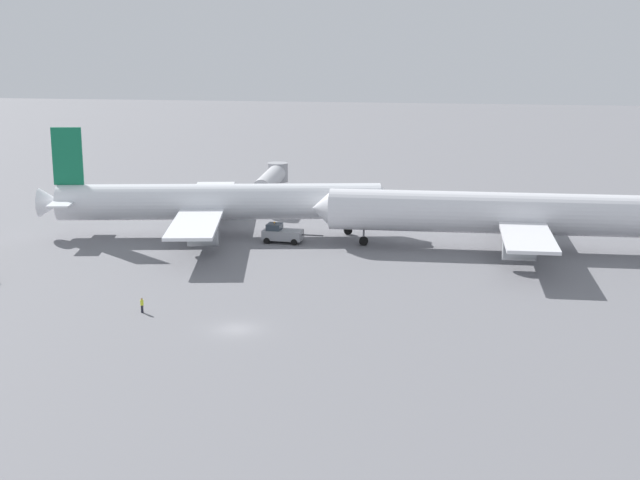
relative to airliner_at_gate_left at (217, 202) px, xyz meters
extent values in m
plane|color=slate|center=(13.44, -42.31, -5.06)|extent=(600.00, 600.00, 0.00)
cylinder|color=white|center=(0.49, 0.09, 0.09)|extent=(48.32, 13.83, 5.36)
cone|color=white|center=(25.36, 4.58, 0.09)|extent=(3.63, 5.35, 4.93)
cone|color=white|center=(-24.18, -4.37, 0.09)|extent=(4.30, 4.86, 4.29)
cube|color=white|center=(-1.88, -0.34, -0.71)|extent=(14.01, 43.83, 0.44)
cube|color=white|center=(-21.72, -3.92, 0.63)|extent=(5.46, 13.36, 0.28)
cube|color=#14724C|center=(-21.42, -3.87, 7.03)|extent=(4.39, 1.14, 8.51)
cylinder|color=#999EA3|center=(1.27, -12.11, -2.51)|extent=(4.60, 3.31, 2.60)
cylinder|color=#999EA3|center=(-3.05, 11.79, -2.51)|extent=(4.60, 3.31, 2.60)
cylinder|color=slate|center=(-3.46, 2.83, -3.36)|extent=(0.28, 0.28, 2.09)
cylinder|color=black|center=(-3.46, 2.83, -4.41)|extent=(1.38, 0.77, 1.30)
cylinder|color=slate|center=(-2.26, -3.86, -3.36)|extent=(0.28, 0.28, 2.09)
cylinder|color=black|center=(-2.26, -3.86, -4.41)|extent=(1.38, 0.77, 1.30)
cylinder|color=slate|center=(19.44, 3.51, -3.36)|extent=(0.28, 0.28, 2.09)
cylinder|color=black|center=(19.44, 3.51, -4.41)|extent=(1.38, 0.77, 1.30)
cylinder|color=silver|center=(42.05, -2.82, 0.21)|extent=(48.89, 6.86, 5.81)
cone|color=silver|center=(16.47, -3.36, 0.21)|extent=(2.91, 5.41, 5.35)
cube|color=silver|center=(44.49, -2.76, -0.67)|extent=(7.23, 39.28, 0.44)
cylinder|color=#999EA3|center=(43.26, 8.17, -2.47)|extent=(4.25, 2.69, 2.60)
cylinder|color=#999EA3|center=(43.73, -13.75, -2.47)|extent=(4.25, 2.69, 2.60)
cylinder|color=slate|center=(45.56, -6.14, -3.41)|extent=(0.28, 0.28, 2.00)
cylinder|color=black|center=(45.56, -6.14, -4.41)|extent=(1.31, 0.58, 1.30)
cylinder|color=slate|center=(45.42, 0.66, -3.41)|extent=(0.28, 0.28, 2.00)
cylinder|color=black|center=(45.42, 0.66, -4.41)|extent=(1.31, 0.58, 1.30)
cylinder|color=slate|center=(22.55, -3.23, -3.41)|extent=(0.28, 0.28, 2.00)
cylinder|color=black|center=(22.55, -3.23, -4.41)|extent=(1.31, 0.58, 1.30)
cube|color=gray|center=(10.68, -3.08, -3.92)|extent=(5.87, 3.29, 1.38)
cube|color=#333D47|center=(9.43, -2.99, -2.78)|extent=(2.20, 2.46, 0.90)
cylinder|color=#4C4C51|center=(15.11, -3.39, -3.78)|extent=(3.21, 0.42, 0.20)
sphere|color=orange|center=(9.43, -2.99, -2.15)|extent=(0.24, 0.24, 0.24)
cylinder|color=black|center=(8.54, -4.38, -4.61)|extent=(0.92, 0.36, 0.90)
cylinder|color=black|center=(8.74, -1.49, -4.61)|extent=(0.92, 0.36, 0.90)
cylinder|color=black|center=(12.62, -4.67, -4.61)|extent=(0.92, 0.36, 0.90)
cylinder|color=black|center=(12.82, -1.77, -4.61)|extent=(0.92, 0.36, 0.90)
cylinder|color=black|center=(1.85, -38.44, -4.63)|extent=(0.28, 0.28, 0.85)
cylinder|color=#D1E02D|center=(1.85, -38.44, -3.91)|extent=(0.36, 0.36, 0.60)
sphere|color=#9E704C|center=(1.85, -38.44, -3.49)|extent=(0.23, 0.23, 0.23)
cylinder|color=#F24C19|center=(1.73, -38.16, -3.79)|extent=(0.05, 0.05, 0.40)
cylinder|color=#B7B7BC|center=(2.98, 24.66, -0.60)|extent=(4.10, 18.57, 3.20)
cylinder|color=#99999E|center=(2.53, 33.86, -0.60)|extent=(3.84, 3.84, 3.52)
cylinder|color=#595960|center=(2.58, 32.87, -2.83)|extent=(0.70, 0.70, 4.46)
camera|label=1|loc=(35.48, -128.95, 25.20)|focal=50.68mm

